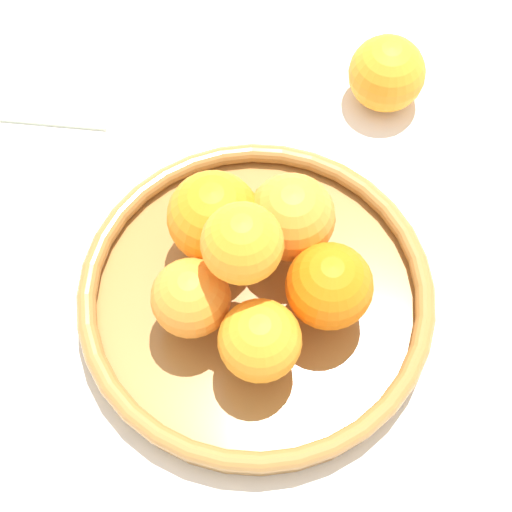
% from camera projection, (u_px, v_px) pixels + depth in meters
% --- Properties ---
extents(ground_plane, '(4.00, 4.00, 0.00)m').
position_uv_depth(ground_plane, '(256.00, 307.00, 0.80)').
color(ground_plane, white).
extents(fruit_bowl, '(0.33, 0.33, 0.04)m').
position_uv_depth(fruit_bowl, '(256.00, 298.00, 0.78)').
color(fruit_bowl, '#A57238').
rests_on(fruit_bowl, ground_plane).
extents(orange_pile, '(0.20, 0.18, 0.13)m').
position_uv_depth(orange_pile, '(256.00, 259.00, 0.73)').
color(orange_pile, orange).
rests_on(orange_pile, fruit_bowl).
extents(stray_orange, '(0.08, 0.08, 0.08)m').
position_uv_depth(stray_orange, '(387.00, 74.00, 0.88)').
color(stray_orange, orange).
rests_on(stray_orange, ground_plane).
extents(napkin_folded, '(0.16, 0.16, 0.01)m').
position_uv_depth(napkin_folded, '(62.00, 79.00, 0.92)').
color(napkin_folded, silver).
rests_on(napkin_folded, ground_plane).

